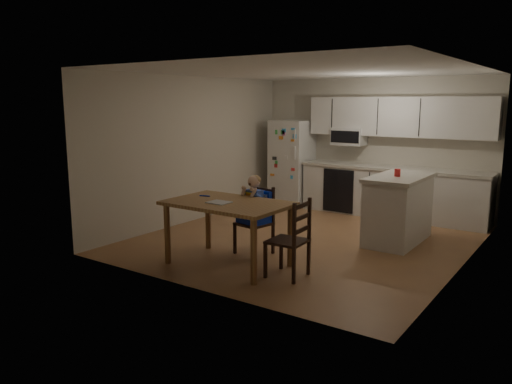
{
  "coord_description": "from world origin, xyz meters",
  "views": [
    {
      "loc": [
        3.55,
        -6.48,
        2.07
      ],
      "look_at": [
        -0.23,
        -1.02,
        0.86
      ],
      "focal_mm": 35.0,
      "sensor_mm": 36.0,
      "label": 1
    }
  ],
  "objects_px": {
    "refrigerator": "(292,163)",
    "chair_booster": "(256,206)",
    "kitchen_island": "(398,209)",
    "red_cup": "(397,173)",
    "chair_side": "(295,234)",
    "dining_table": "(228,210)"
  },
  "relations": [
    {
      "from": "red_cup",
      "to": "chair_side",
      "type": "xyz_separation_m",
      "value": [
        -0.47,
        -2.13,
        -0.52
      ]
    },
    {
      "from": "chair_booster",
      "to": "kitchen_island",
      "type": "bearing_deg",
      "value": 59.43
    },
    {
      "from": "kitchen_island",
      "to": "dining_table",
      "type": "height_order",
      "value": "kitchen_island"
    },
    {
      "from": "dining_table",
      "to": "kitchen_island",
      "type": "bearing_deg",
      "value": 58.08
    },
    {
      "from": "kitchen_island",
      "to": "chair_booster",
      "type": "bearing_deg",
      "value": -130.31
    },
    {
      "from": "kitchen_island",
      "to": "chair_booster",
      "type": "relative_size",
      "value": 1.24
    },
    {
      "from": "refrigerator",
      "to": "chair_side",
      "type": "distance_m",
      "value": 4.35
    },
    {
      "from": "red_cup",
      "to": "dining_table",
      "type": "distance_m",
      "value": 2.62
    },
    {
      "from": "chair_side",
      "to": "kitchen_island",
      "type": "bearing_deg",
      "value": 165.55
    },
    {
      "from": "refrigerator",
      "to": "chair_booster",
      "type": "distance_m",
      "value": 3.42
    },
    {
      "from": "kitchen_island",
      "to": "chair_booster",
      "type": "distance_m",
      "value": 2.19
    },
    {
      "from": "chair_side",
      "to": "refrigerator",
      "type": "bearing_deg",
      "value": -151.22
    },
    {
      "from": "refrigerator",
      "to": "red_cup",
      "type": "bearing_deg",
      "value": -30.26
    },
    {
      "from": "refrigerator",
      "to": "red_cup",
      "type": "relative_size",
      "value": 15.52
    },
    {
      "from": "refrigerator",
      "to": "dining_table",
      "type": "xyz_separation_m",
      "value": [
        1.3,
        -3.77,
        -0.14
      ]
    },
    {
      "from": "kitchen_island",
      "to": "red_cup",
      "type": "relative_size",
      "value": 12.34
    },
    {
      "from": "red_cup",
      "to": "chair_booster",
      "type": "relative_size",
      "value": 0.1
    },
    {
      "from": "refrigerator",
      "to": "kitchen_island",
      "type": "distance_m",
      "value": 3.12
    },
    {
      "from": "chair_booster",
      "to": "red_cup",
      "type": "bearing_deg",
      "value": 57.97
    },
    {
      "from": "red_cup",
      "to": "dining_table",
      "type": "bearing_deg",
      "value": -122.84
    },
    {
      "from": "refrigerator",
      "to": "chair_booster",
      "type": "bearing_deg",
      "value": -67.44
    },
    {
      "from": "refrigerator",
      "to": "dining_table",
      "type": "distance_m",
      "value": 3.99
    }
  ]
}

